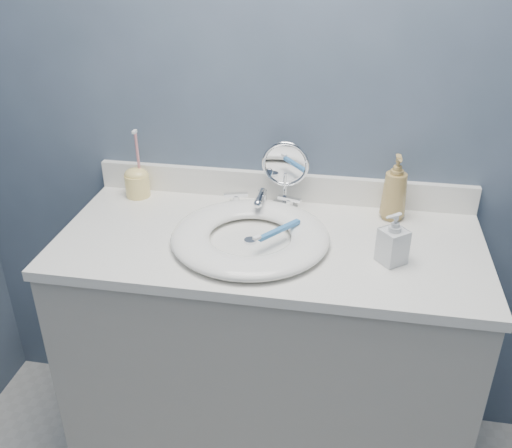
% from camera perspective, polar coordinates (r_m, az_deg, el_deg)
% --- Properties ---
extents(back_wall, '(2.20, 0.02, 2.40)m').
position_cam_1_polar(back_wall, '(1.76, 2.86, 12.08)').
color(back_wall, '#404E60').
rests_on(back_wall, ground).
extents(vanity_cabinet, '(1.20, 0.55, 0.85)m').
position_cam_1_polar(vanity_cabinet, '(1.91, 1.18, -13.36)').
color(vanity_cabinet, '#A7A499').
rests_on(vanity_cabinet, ground).
extents(countertop, '(1.22, 0.57, 0.03)m').
position_cam_1_polar(countertop, '(1.65, 1.33, -1.90)').
color(countertop, white).
rests_on(countertop, vanity_cabinet).
extents(backsplash, '(1.22, 0.02, 0.09)m').
position_cam_1_polar(backsplash, '(1.85, 2.61, 3.78)').
color(backsplash, white).
rests_on(backsplash, countertop).
extents(basin, '(0.45, 0.45, 0.04)m').
position_cam_1_polar(basin, '(1.61, -0.57, -1.23)').
color(basin, white).
rests_on(basin, countertop).
extents(drain, '(0.04, 0.04, 0.01)m').
position_cam_1_polar(drain, '(1.62, -0.57, -1.69)').
color(drain, silver).
rests_on(drain, countertop).
extents(faucet, '(0.25, 0.13, 0.07)m').
position_cam_1_polar(faucet, '(1.78, 0.59, 2.12)').
color(faucet, silver).
rests_on(faucet, countertop).
extents(makeup_mirror, '(0.15, 0.08, 0.22)m').
position_cam_1_polar(makeup_mirror, '(1.77, 2.94, 5.26)').
color(makeup_mirror, silver).
rests_on(makeup_mirror, countertop).
extents(soap_bottle_amber, '(0.08, 0.09, 0.20)m').
position_cam_1_polar(soap_bottle_amber, '(1.76, 13.74, 3.56)').
color(soap_bottle_amber, '#A3864A').
rests_on(soap_bottle_amber, countertop).
extents(soap_bottle_clear, '(0.09, 0.09, 0.14)m').
position_cam_1_polar(soap_bottle_clear, '(1.54, 13.60, -1.39)').
color(soap_bottle_clear, silver).
rests_on(soap_bottle_clear, countertop).
extents(toothbrush_holder, '(0.08, 0.08, 0.23)m').
position_cam_1_polar(toothbrush_holder, '(1.91, -11.81, 4.22)').
color(toothbrush_holder, '#F8DB7C').
rests_on(toothbrush_holder, countertop).
extents(toothbrush_lying, '(0.12, 0.15, 0.02)m').
position_cam_1_polar(toothbrush_lying, '(1.59, 2.17, -0.69)').
color(toothbrush_lying, '#3376B8').
rests_on(toothbrush_lying, basin).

